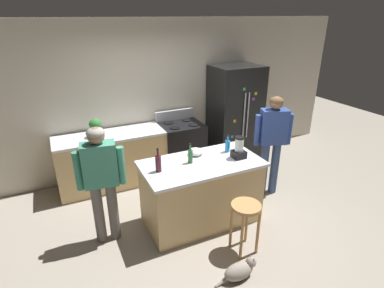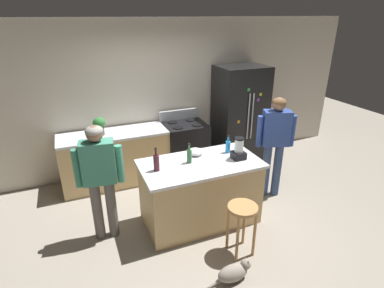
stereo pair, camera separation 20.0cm
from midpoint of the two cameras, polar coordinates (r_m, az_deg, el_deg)
ground_plane at (r=4.56m, az=2.78°, el=-13.92°), size 14.00×14.00×0.00m
back_wall at (r=5.63m, az=-5.46°, el=8.73°), size 8.00×0.10×2.70m
kitchen_island at (r=4.29m, az=2.90°, el=-8.98°), size 1.61×0.86×0.92m
back_counter_run at (r=5.39m, az=-11.96°, el=-2.42°), size 2.00×0.64×0.92m
refrigerator at (r=5.95m, az=9.83°, el=5.20°), size 0.90×0.73×1.88m
stove_range at (r=5.65m, az=-0.35°, el=-0.52°), size 0.76×0.65×1.10m
person_by_island_left at (r=3.89m, az=-15.48°, el=-5.29°), size 0.60×0.27×1.57m
person_by_sink_right at (r=4.86m, az=16.42°, el=0.99°), size 0.58×0.34×1.63m
bar_stool at (r=3.79m, az=10.88°, el=-13.27°), size 0.36×0.36×0.67m
cat at (r=3.71m, az=9.55°, el=-22.59°), size 0.52×0.18×0.26m
potted_plant at (r=5.12m, az=-15.91°, el=3.47°), size 0.20×0.20×0.30m
blender_appliance at (r=4.18m, az=10.10°, el=-1.12°), size 0.17×0.17×0.31m
bottle_olive_oil at (r=4.02m, az=0.91°, el=-2.23°), size 0.07×0.07×0.28m
bottle_wine at (r=3.83m, az=-5.20°, el=-3.43°), size 0.08×0.08×0.32m
bottle_soda at (r=4.36m, az=8.05°, el=-0.45°), size 0.07×0.07×0.26m
mixing_bowl at (r=4.26m, az=1.99°, el=-1.47°), size 0.21×0.21×0.09m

